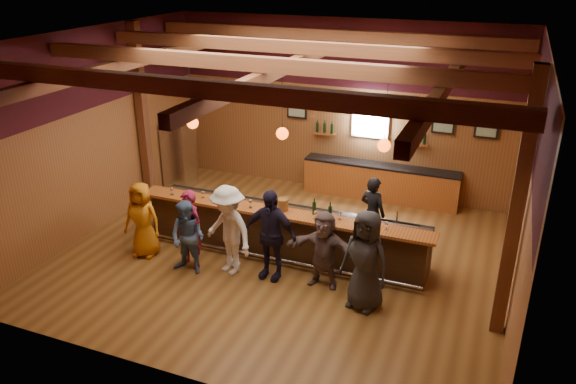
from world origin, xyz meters
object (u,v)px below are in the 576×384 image
(bottle_a, at_px, (314,208))
(customer_denim, at_px, (188,238))
(customer_white, at_px, (228,230))
(customer_redvest, at_px, (190,229))
(back_bar_cabinet, at_px, (380,182))
(customer_navy, at_px, (270,235))
(bar_counter, at_px, (286,231))
(customer_orange, at_px, (142,220))
(bartender, at_px, (372,213))
(ice_bucket, at_px, (283,205))
(customer_brown, at_px, (324,249))
(customer_dark, at_px, (365,261))
(stainless_fridge, at_px, (179,155))

(bottle_a, bearing_deg, customer_denim, -150.16)
(customer_white, bearing_deg, customer_redvest, -153.04)
(back_bar_cabinet, distance_m, customer_navy, 4.73)
(bar_counter, bearing_deg, customer_denim, -136.43)
(customer_denim, xyz_separation_m, customer_white, (0.75, 0.30, 0.16))
(bar_counter, xyz_separation_m, customer_orange, (-2.75, -1.18, 0.30))
(customer_orange, bearing_deg, back_bar_cabinet, 44.07)
(customer_denim, xyz_separation_m, bartender, (3.13, 2.36, 0.05))
(customer_navy, bearing_deg, ice_bucket, 97.49)
(bottle_a, bearing_deg, customer_redvest, -155.92)
(customer_orange, height_order, customer_redvest, customer_redvest)
(customer_denim, height_order, bartender, bartender)
(customer_white, relative_size, ice_bucket, 7.49)
(customer_brown, bearing_deg, customer_orange, -175.81)
(customer_denim, height_order, customer_navy, customer_navy)
(customer_dark, bearing_deg, customer_orange, -166.60)
(customer_white, relative_size, customer_brown, 1.20)
(back_bar_cabinet, distance_m, customer_white, 5.11)
(customer_redvest, bearing_deg, ice_bucket, 44.36)
(customer_orange, height_order, bartender, same)
(bar_counter, xyz_separation_m, bottle_a, (0.68, -0.18, 0.72))
(customer_redvest, height_order, customer_brown, customer_redvest)
(back_bar_cabinet, relative_size, ice_bucket, 16.16)
(back_bar_cabinet, distance_m, customer_redvest, 5.53)
(bar_counter, bearing_deg, back_bar_cabinet, 71.66)
(customer_navy, bearing_deg, bottle_a, 57.66)
(bar_counter, height_order, bartender, bartender)
(customer_dark, bearing_deg, customer_denim, -163.01)
(customer_orange, distance_m, customer_navy, 2.83)
(back_bar_cabinet, bearing_deg, bottle_a, -97.67)
(customer_redvest, distance_m, customer_brown, 2.76)
(customer_redvest, xyz_separation_m, bartender, (3.22, 2.13, -0.00))
(customer_brown, xyz_separation_m, bartender, (0.48, 1.84, 0.05))
(customer_navy, relative_size, bartender, 1.14)
(back_bar_cabinet, xyz_separation_m, customer_white, (-1.94, -4.71, 0.45))
(bar_counter, relative_size, customer_dark, 3.35)
(customer_orange, distance_m, bottle_a, 3.60)
(bottle_a, bearing_deg, customer_white, -146.35)
(customer_orange, xyz_separation_m, customer_dark, (4.79, -0.14, 0.12))
(customer_redvest, bearing_deg, bar_counter, 50.73)
(customer_white, bearing_deg, customer_brown, 29.55)
(customer_redvest, xyz_separation_m, customer_brown, (2.74, 0.29, -0.05))
(customer_denim, bearing_deg, bottle_a, 31.01)
(stainless_fridge, distance_m, customer_dark, 7.21)
(customer_denim, relative_size, customer_white, 0.82)
(customer_redvest, bearing_deg, bartender, 47.34)
(customer_denim, distance_m, customer_navy, 1.65)
(bar_counter, relative_size, bottle_a, 18.65)
(customer_navy, height_order, ice_bucket, customer_navy)
(ice_bucket, bearing_deg, bar_counter, 96.38)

